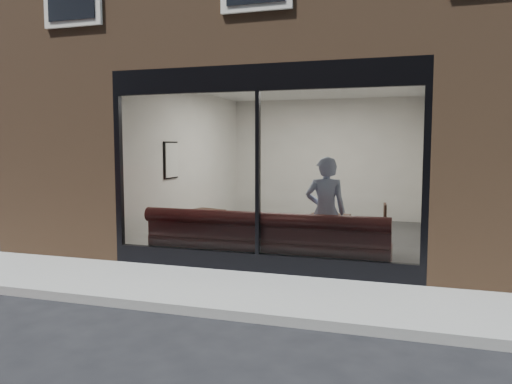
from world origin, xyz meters
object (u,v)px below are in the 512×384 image
(banquette, at_px, (265,253))
(cafe_chair_right, at_px, (373,243))
(cafe_table_right, at_px, (327,217))
(cafe_table_left, at_px, (204,211))
(person, at_px, (326,212))

(banquette, bearing_deg, cafe_chair_right, 38.94)
(cafe_table_right, bearing_deg, cafe_chair_right, 30.11)
(cafe_table_left, bearing_deg, banquette, -31.69)
(person, relative_size, cafe_chair_right, 4.02)
(cafe_table_left, xyz_separation_m, cafe_table_right, (2.36, -0.04, 0.00))
(banquette, relative_size, person, 2.22)
(banquette, bearing_deg, person, 19.11)
(banquette, distance_m, cafe_table_right, 1.34)
(banquette, height_order, cafe_chair_right, banquette)
(person, xyz_separation_m, cafe_table_right, (-0.06, 0.55, -0.16))
(person, height_order, cafe_table_left, person)
(person, bearing_deg, banquette, 8.26)
(cafe_table_right, bearing_deg, person, -83.93)
(person, distance_m, cafe_table_right, 0.58)
(person, relative_size, cafe_table_left, 2.96)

